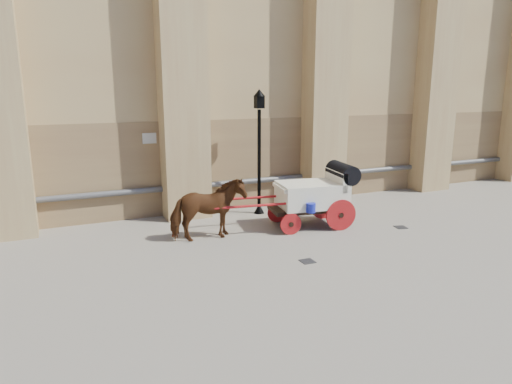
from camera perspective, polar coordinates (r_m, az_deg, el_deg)
name	(u,v)px	position (r m, az deg, el deg)	size (l,w,h in m)	color
ground	(263,247)	(11.82, 0.83, -6.93)	(90.00, 90.00, 0.00)	gray
horse	(208,210)	(12.23, -6.04, -2.24)	(1.97, 0.90, 1.66)	#553118
carriage	(316,193)	(13.49, 7.55, -0.11)	(4.34, 1.75, 1.85)	black
street_lamp	(259,149)	(14.52, 0.40, 5.45)	(0.37, 0.37, 3.97)	black
drain_grate_near	(307,261)	(10.97, 6.45, -8.60)	(0.32, 0.32, 0.01)	black
drain_grate_far	(401,227)	(14.10, 17.65, -4.22)	(0.32, 0.32, 0.01)	black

